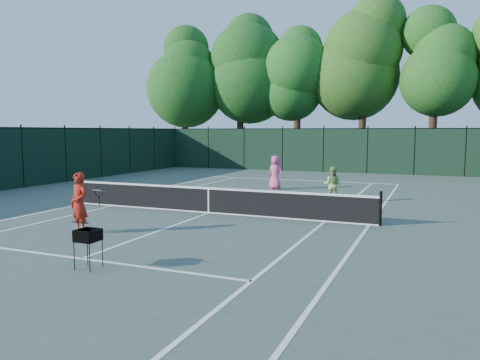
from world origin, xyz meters
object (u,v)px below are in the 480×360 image
at_px(player_pink, 275,172).
at_px(player_green, 332,185).
at_px(ball_hopper, 88,236).
at_px(loose_ball_midcourt, 74,239).
at_px(coach, 79,203).

height_order(player_pink, player_green, player_pink).
height_order(player_pink, ball_hopper, player_pink).
bearing_deg(loose_ball_midcourt, player_green, 61.64).
bearing_deg(coach, player_green, 73.42).
distance_m(ball_hopper, loose_ball_midcourt, 2.91).
relative_size(coach, player_pink, 1.03).
xyz_separation_m(player_green, loose_ball_midcourt, (-4.94, -9.14, -0.69)).
relative_size(player_pink, loose_ball_midcourt, 24.54).
distance_m(player_pink, loose_ball_midcourt, 12.48).
xyz_separation_m(ball_hopper, loose_ball_midcourt, (-2.11, 1.89, -0.67)).
relative_size(coach, loose_ball_midcourt, 25.34).
bearing_deg(player_pink, loose_ball_midcourt, 98.62).
distance_m(player_pink, ball_hopper, 14.28).
relative_size(coach, ball_hopper, 2.06).
bearing_deg(coach, player_pink, 96.63).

